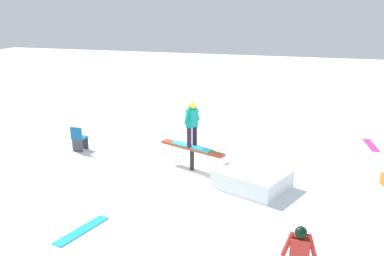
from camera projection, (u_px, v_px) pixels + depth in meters
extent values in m
plane|color=white|center=(192.00, 169.00, 13.20)|extent=(60.00, 60.00, 0.00)
cylinder|color=black|center=(192.00, 160.00, 13.11)|extent=(0.14, 0.14, 0.66)
cube|color=#A53F1E|center=(192.00, 148.00, 13.00)|extent=(2.23, 1.13, 0.08)
cube|color=white|center=(252.00, 179.00, 11.85)|extent=(2.23, 2.07, 0.51)
cube|color=#2BC3D6|center=(192.00, 146.00, 12.99)|extent=(1.42, 0.80, 0.03)
cylinder|color=#30192F|center=(195.00, 135.00, 13.00)|extent=(0.14, 0.14, 0.61)
cylinder|color=#30192F|center=(189.00, 137.00, 12.80)|extent=(0.14, 0.14, 0.61)
cube|color=#0F9183|center=(192.00, 118.00, 12.74)|extent=(0.33, 0.40, 0.54)
cylinder|color=#0F9183|center=(196.00, 113.00, 12.86)|extent=(0.19, 0.29, 0.49)
cylinder|color=#0F9183|center=(187.00, 116.00, 12.54)|extent=(0.19, 0.29, 0.49)
sphere|color=yellow|center=(192.00, 106.00, 12.63)|extent=(0.22, 0.22, 0.22)
cube|color=red|center=(299.00, 252.00, 7.22)|extent=(0.34, 0.22, 0.53)
cylinder|color=red|center=(287.00, 244.00, 7.23)|extent=(0.22, 0.10, 0.47)
cylinder|color=red|center=(312.00, 247.00, 7.14)|extent=(0.22, 0.10, 0.47)
sphere|color=black|center=(301.00, 232.00, 7.12)|extent=(0.21, 0.21, 0.21)
cube|color=#1EADCC|center=(82.00, 230.00, 9.66)|extent=(0.66, 1.51, 0.02)
cube|color=#C82A98|center=(371.00, 145.00, 15.43)|extent=(0.48, 1.42, 0.02)
cube|color=#3F3F44|center=(83.00, 143.00, 15.04)|extent=(0.40, 0.05, 0.44)
cube|color=#3F3F44|center=(77.00, 146.00, 14.72)|extent=(0.40, 0.05, 0.44)
cube|color=#16619D|center=(80.00, 137.00, 14.81)|extent=(0.46, 0.46, 0.04)
cube|color=#16619D|center=(76.00, 133.00, 14.57)|extent=(0.44, 0.06, 0.40)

